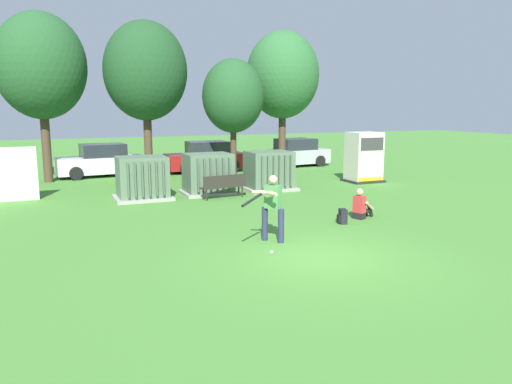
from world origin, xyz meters
TOP-DOWN VIEW (x-y plane):
  - ground_plane at (0.00, 0.00)m, footprint 96.00×96.00m
  - transformer_west at (-2.51, 9.01)m, footprint 2.10×1.70m
  - transformer_mid_west at (0.13, 9.18)m, footprint 2.10×1.70m
  - transformer_mid_east at (2.78, 9.14)m, footprint 2.10×1.70m
  - generator_enclosure at (7.76, 9.49)m, footprint 1.60×1.40m
  - park_bench at (0.36, 7.92)m, footprint 1.84×0.66m
  - batter at (-0.51, 1.68)m, footprint 1.43×1.18m
  - sports_ball at (-0.97, 0.70)m, footprint 0.09×0.09m
  - seated_spectator at (3.21, 3.08)m, footprint 0.79×0.65m
  - backpack at (2.29, 2.71)m, footprint 0.33×0.36m
  - tree_left at (-5.76, 15.06)m, footprint 3.99×3.99m
  - tree_center_left at (-1.26, 14.26)m, footprint 3.87×3.87m
  - tree_center_right at (2.79, 13.45)m, footprint 3.01×3.01m
  - tree_right at (6.17, 14.89)m, footprint 3.90×3.90m
  - parked_car_left_of_center at (-3.28, 16.17)m, footprint 4.33×2.19m
  - parked_car_right_of_center at (2.09, 15.85)m, footprint 4.23×1.98m
  - parked_car_rightmost at (7.55, 16.11)m, footprint 4.38×2.31m

SIDE VIEW (x-z plane):
  - ground_plane at x=0.00m, z-range 0.00..0.00m
  - sports_ball at x=-0.97m, z-range 0.00..0.09m
  - backpack at x=2.29m, z-range -0.01..0.43m
  - seated_spectator at x=3.21m, z-range -0.11..0.86m
  - park_bench at x=0.36m, z-range 0.08..0.99m
  - parked_car_left_of_center at x=-3.28m, z-range -0.06..1.56m
  - parked_car_right_of_center at x=2.09m, z-range -0.06..1.56m
  - parked_car_rightmost at x=7.55m, z-range -0.06..1.56m
  - transformer_west at x=-2.51m, z-range -0.02..1.60m
  - transformer_mid_west at x=0.13m, z-range -0.02..1.60m
  - transformer_mid_east at x=2.78m, z-range -0.02..1.60m
  - batter at x=-0.51m, z-range 0.11..1.85m
  - generator_enclosure at x=7.76m, z-range -0.01..2.29m
  - tree_center_right at x=2.79m, z-range 1.07..6.83m
  - tree_center_left at x=-1.26m, z-range 1.38..8.78m
  - tree_right at x=6.17m, z-range 1.38..8.83m
  - tree_left at x=-5.76m, z-range 1.42..9.04m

